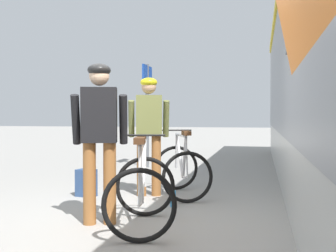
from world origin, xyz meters
name	(u,v)px	position (x,y,z in m)	size (l,w,h in m)	color
ground_plane	(132,226)	(0.00, 0.00, 0.00)	(80.00, 80.00, 0.00)	gray
cyclist_near_in_olive	(149,125)	(-0.27, 1.64, 1.05)	(0.66, 0.43, 1.76)	#935B2D
cyclist_far_in_dark	(99,128)	(-0.37, -0.02, 1.05)	(0.66, 0.43, 1.76)	#935B2D
bicycle_near_silver	(181,169)	(0.21, 1.73, 0.40)	(1.04, 1.25, 0.99)	black
bicycle_far_white	(142,191)	(0.14, -0.08, 0.40)	(0.93, 1.20, 0.99)	black
backpack_on_platform	(86,183)	(-1.16, 1.38, 0.20)	(0.28, 0.18, 0.40)	navy
water_bottle_near_the_bikes	(173,199)	(0.24, 0.98, 0.11)	(0.08, 0.08, 0.22)	#338CCC
platform_sign_post	(147,98)	(-1.23, 4.90, 1.62)	(0.08, 0.70, 2.40)	#595B60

